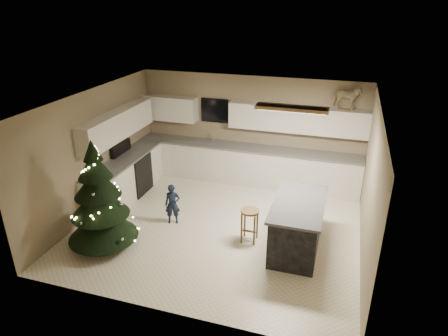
{
  "coord_description": "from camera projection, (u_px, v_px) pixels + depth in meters",
  "views": [
    {
      "loc": [
        2.17,
        -6.62,
        4.36
      ],
      "look_at": [
        0.0,
        0.35,
        1.15
      ],
      "focal_mm": 32.0,
      "sensor_mm": 36.0,
      "label": 1
    }
  ],
  "objects": [
    {
      "name": "ground_plane",
      "position": [
        219.0,
        226.0,
        8.13
      ],
      "size": [
        5.5,
        5.5,
        0.0
      ],
      "primitive_type": "plane",
      "color": "silver"
    },
    {
      "name": "room_shell",
      "position": [
        220.0,
        146.0,
        7.42
      ],
      "size": [
        5.52,
        5.02,
        2.61
      ],
      "color": "#9A8767",
      "rests_on": "ground_plane"
    },
    {
      "name": "cabinetry",
      "position": [
        204.0,
        158.0,
        9.52
      ],
      "size": [
        5.5,
        3.2,
        2.0
      ],
      "color": "silver",
      "rests_on": "ground_plane"
    },
    {
      "name": "island",
      "position": [
        297.0,
        225.0,
        7.27
      ],
      "size": [
        0.9,
        1.7,
        0.95
      ],
      "color": "black",
      "rests_on": "ground_plane"
    },
    {
      "name": "bar_stool",
      "position": [
        250.0,
        218.0,
        7.47
      ],
      "size": [
        0.35,
        0.35,
        0.66
      ],
      "rotation": [
        0.0,
        0.0,
        -0.17
      ],
      "color": "brown",
      "rests_on": "ground_plane"
    },
    {
      "name": "christmas_tree",
      "position": [
        100.0,
        204.0,
        7.19
      ],
      "size": [
        1.32,
        1.27,
        2.1
      ],
      "rotation": [
        0.0,
        0.0,
        0.15
      ],
      "color": "#3F2816",
      "rests_on": "ground_plane"
    },
    {
      "name": "toddler",
      "position": [
        172.0,
        204.0,
        8.1
      ],
      "size": [
        0.36,
        0.3,
        0.85
      ],
      "primitive_type": "imported",
      "rotation": [
        0.0,
        0.0,
        0.36
      ],
      "color": "black",
      "rests_on": "ground_plane"
    },
    {
      "name": "rocking_horse",
      "position": [
        346.0,
        97.0,
        8.66
      ],
      "size": [
        0.62,
        0.29,
        0.55
      ],
      "rotation": [
        0.0,
        0.0,
        1.58
      ],
      "color": "brown",
      "rests_on": "cabinetry"
    }
  ]
}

